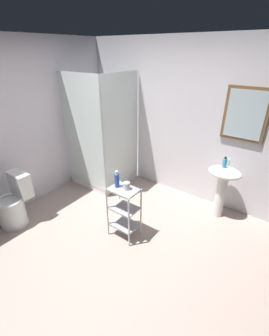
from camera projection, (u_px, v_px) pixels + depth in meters
ground_plane at (111, 251)px, 2.99m from camera, size 4.20×4.20×0.02m
wall_back at (185, 122)px, 3.73m from camera, size 4.20×0.14×2.50m
wall_left at (12, 130)px, 3.39m from camera, size 0.10×4.20×2.50m
shower_stall at (104, 161)px, 4.30m from camera, size 0.92×0.92×2.00m
pedestal_sink at (223, 183)px, 3.37m from camera, size 0.46×0.37×0.81m
sink_faucet at (229, 162)px, 3.33m from camera, size 0.03×0.03×0.10m
toilet at (14, 205)px, 3.33m from camera, size 0.37×0.49×0.76m
storage_cart at (124, 209)px, 3.05m from camera, size 0.38×0.28×0.74m
hand_soap_bottle at (225, 163)px, 3.26m from camera, size 0.06×0.06×0.16m
shampoo_bottle_blue at (117, 180)px, 2.92m from camera, size 0.06×0.06×0.23m
rinse_cup at (127, 186)px, 2.89m from camera, size 0.08×0.08×0.10m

